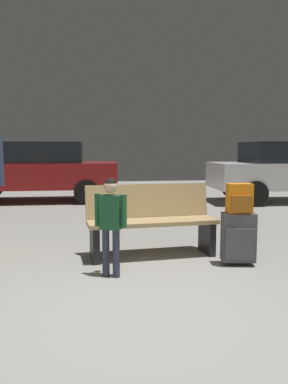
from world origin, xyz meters
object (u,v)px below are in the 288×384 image
at_px(bench, 151,221).
at_px(suitcase, 238,238).
at_px(child, 111,216).
at_px(parked_car_far, 37,170).
at_px(backpack_bright, 240,199).

xyz_separation_m(bench, suitcase, (0.93, -0.55, -0.12)).
height_order(bench, child, child).
xyz_separation_m(bench, parked_car_far, (-2.08, 5.48, 0.36)).
relative_size(bench, parked_car_far, 0.40).
height_order(suitcase, child, child).
bearing_deg(parked_car_far, backpack_bright, -63.45).
distance_m(backpack_bright, child, 1.50).
xyz_separation_m(suitcase, child, (-1.48, -0.21, 0.32)).
xyz_separation_m(backpack_bright, child, (-1.48, -0.21, -0.13)).
bearing_deg(backpack_bright, bench, 149.53).
bearing_deg(bench, child, -125.79).
relative_size(backpack_bright, child, 0.33).
xyz_separation_m(bench, child, (-0.55, -0.76, 0.20)).
bearing_deg(child, bench, 54.21).
xyz_separation_m(child, parked_car_far, (-1.53, 6.24, 0.16)).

